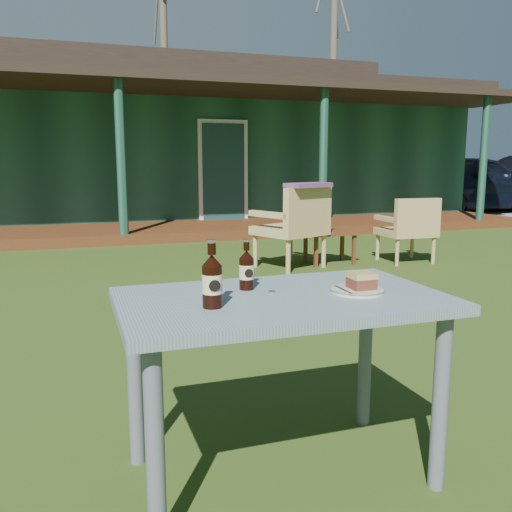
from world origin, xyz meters
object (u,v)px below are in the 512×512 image
object	(u,v)px
armchair_left	(295,223)
armchair_right	(410,226)
car_near	(471,183)
cafe_table	(282,322)
plate	(357,290)
cola_bottle_far	(212,281)
side_table	(330,236)
cake_slice	(362,280)
cola_bottle_near	(247,270)

from	to	relation	value
armchair_left	armchair_right	world-z (taller)	armchair_left
car_near	cafe_table	bearing A→B (deg)	135.13
plate	armchair_right	distance (m)	4.77
cola_bottle_far	armchair_right	bearing A→B (deg)	48.20
cola_bottle_far	armchair_left	size ratio (longest dim) A/B	0.25
side_table	armchair_left	bearing A→B (deg)	-164.38
cake_slice	armchair_left	distance (m)	4.17
car_near	side_table	xyz separation A→B (m)	(-6.38, -5.11, -0.38)
plate	armchair_right	size ratio (longest dim) A/B	0.26
armchair_right	armchair_left	bearing A→B (deg)	175.50
cake_slice	side_table	size ratio (longest dim) A/B	0.15
cafe_table	cola_bottle_near	size ratio (longest dim) A/B	6.12
cake_slice	side_table	xyz separation A→B (m)	(1.90, 4.06, -0.42)
cake_slice	cola_bottle_near	xyz separation A→B (m)	(-0.40, 0.18, 0.03)
car_near	cafe_table	world-z (taller)	car_near
cola_bottle_near	armchair_left	bearing A→B (deg)	64.41
side_table	armchair_right	bearing A→B (deg)	-15.30
cafe_table	plate	size ratio (longest dim) A/B	5.88
armchair_right	cola_bottle_far	bearing A→B (deg)	-131.80
cola_bottle_near	armchair_left	size ratio (longest dim) A/B	0.21
cola_bottle_near	armchair_right	world-z (taller)	cola_bottle_near
cafe_table	cola_bottle_far	world-z (taller)	cola_bottle_far
armchair_right	side_table	world-z (taller)	armchair_right
plate	cake_slice	xyz separation A→B (m)	(0.02, -0.00, 0.04)
cafe_table	armchair_left	xyz separation A→B (m)	(1.70, 3.88, -0.09)
cola_bottle_far	side_table	xyz separation A→B (m)	(2.49, 4.10, -0.47)
plate	car_near	bearing A→B (deg)	47.86
car_near	cola_bottle_far	bearing A→B (deg)	134.44
car_near	plate	bearing A→B (deg)	136.24
cola_bottle_near	armchair_right	bearing A→B (deg)	48.18
cafe_table	armchair_right	bearing A→B (deg)	50.07
car_near	armchair_right	distance (m)	7.64
plate	cola_bottle_far	distance (m)	0.58
cake_slice	armchair_left	bearing A→B (deg)	70.48
cafe_table	plate	xyz separation A→B (m)	(0.29, -0.04, 0.11)
cola_bottle_far	armchair_left	xyz separation A→B (m)	(1.98, 3.95, -0.28)
plate	cola_bottle_far	xyz separation A→B (m)	(-0.57, -0.04, 0.09)
cafe_table	cola_bottle_near	bearing A→B (deg)	124.08
cola_bottle_far	armchair_left	distance (m)	4.43
cafe_table	armchair_right	size ratio (longest dim) A/B	1.51
cola_bottle_near	car_near	bearing A→B (deg)	46.00
armchair_left	armchair_right	size ratio (longest dim) A/B	1.18
car_near	plate	xyz separation A→B (m)	(-8.30, -9.17, 0.01)
side_table	cola_bottle_near	bearing A→B (deg)	-120.67
armchair_left	plate	bearing A→B (deg)	-109.75
armchair_right	side_table	xyz separation A→B (m)	(-0.94, 0.26, -0.11)
car_near	cola_bottle_near	distance (m)	12.50
car_near	cola_bottle_near	world-z (taller)	car_near
cafe_table	cake_slice	world-z (taller)	cake_slice
cake_slice	armchair_right	size ratio (longest dim) A/B	0.12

